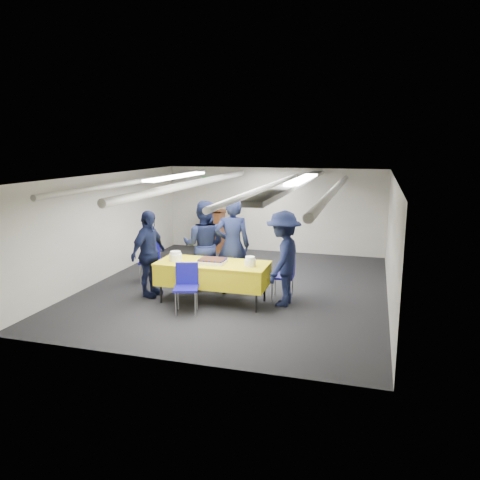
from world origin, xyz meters
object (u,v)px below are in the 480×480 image
object	(u,v)px
sailor_d	(283,259)
podium	(213,229)
chair_near	(187,282)
chair_left	(150,257)
sailor_a	(232,246)
sheet_cake	(213,261)
sailor_c	(149,254)
serving_table	(213,273)
sailor_b	(204,245)
chair_right	(287,272)

from	to	relation	value
sailor_d	podium	bearing A→B (deg)	-139.80
podium	chair_near	world-z (taller)	podium
chair_near	chair_left	size ratio (longest dim) A/B	1.00
sailor_a	chair_near	bearing A→B (deg)	51.18
sheet_cake	sailor_d	distance (m)	1.30
sailor_c	sailor_d	world-z (taller)	sailor_d
sheet_cake	chair_left	bearing A→B (deg)	150.88
serving_table	sailor_b	distance (m)	0.94
chair_right	sailor_d	bearing A→B (deg)	-94.27
serving_table	podium	xyz separation A→B (m)	(-1.42, 4.07, 0.05)
podium	sailor_c	world-z (taller)	sailor_c
chair_right	sailor_c	distance (m)	2.70
chair_right	sailor_a	world-z (taller)	sailor_a
chair_left	sailor_a	size ratio (longest dim) A/B	0.45
serving_table	chair_near	distance (m)	0.66
serving_table	sailor_b	bearing A→B (deg)	120.97
serving_table	sailor_c	bearing A→B (deg)	179.35
sheet_cake	podium	bearing A→B (deg)	109.22
chair_near	sailor_d	distance (m)	1.80
sailor_b	podium	bearing A→B (deg)	-80.46
sheet_cake	sailor_b	bearing A→B (deg)	120.21
serving_table	chair_left	distance (m)	2.00
sailor_c	sailor_d	distance (m)	2.61
serving_table	chair_left	size ratio (longest dim) A/B	2.39
sheet_cake	sailor_d	bearing A→B (deg)	12.55
chair_near	podium	bearing A→B (deg)	103.72
sheet_cake	chair_right	distance (m)	1.45
chair_near	sailor_a	world-z (taller)	sailor_a
sailor_c	sailor_a	bearing A→B (deg)	-58.04
chair_right	chair_left	xyz separation A→B (m)	(-3.07, 0.39, 0.00)
chair_left	sailor_b	distance (m)	1.39
chair_left	sailor_d	xyz separation A→B (m)	(3.05, -0.71, 0.35)
sheet_cake	sailor_b	distance (m)	0.93
sheet_cake	sailor_c	bearing A→B (deg)	177.32
serving_table	chair_right	size ratio (longest dim) A/B	2.39
podium	chair_right	bearing A→B (deg)	-52.23
sailor_a	sailor_c	xyz separation A→B (m)	(-1.50, -0.63, -0.11)
sheet_cake	chair_left	xyz separation A→B (m)	(-1.78, 0.99, -0.28)
podium	sailor_d	size ratio (longest dim) A/B	0.71
sailor_a	sailor_b	xyz separation A→B (m)	(-0.63, 0.10, -0.05)
sailor_a	serving_table	bearing A→B (deg)	55.93
serving_table	sailor_d	bearing A→B (deg)	10.38
chair_left	sailor_a	world-z (taller)	sailor_a
chair_right	sheet_cake	bearing A→B (deg)	-155.13
sheet_cake	sailor_c	world-z (taller)	sailor_c
sailor_d	sailor_c	bearing A→B (deg)	-80.15
sheet_cake	podium	size ratio (longest dim) A/B	0.40
serving_table	podium	distance (m)	4.31
podium	chair_right	distance (m)	4.45
podium	sailor_d	bearing A→B (deg)	-54.82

